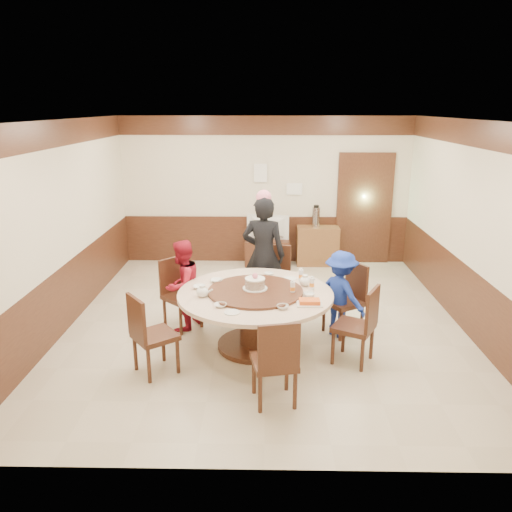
{
  "coord_description": "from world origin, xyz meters",
  "views": [
    {
      "loc": [
        -0.0,
        -6.54,
        2.97
      ],
      "look_at": [
        -0.12,
        -0.34,
        1.1
      ],
      "focal_mm": 35.0,
      "sensor_mm": 36.0,
      "label": 1
    }
  ],
  "objects_px": {
    "person_standing": "(264,255)",
    "television": "(267,228)",
    "shrimp_platter": "(309,302)",
    "banquet_table": "(255,308)",
    "thermos": "(316,217)",
    "side_cabinet": "(317,246)",
    "person_red": "(182,285)",
    "person_blue": "(341,294)",
    "birthday_cake": "(255,283)",
    "tv_stand": "(267,252)"
  },
  "relations": [
    {
      "from": "person_standing",
      "to": "television",
      "type": "bearing_deg",
      "value": -80.65
    },
    {
      "from": "television",
      "to": "shrimp_platter",
      "type": "bearing_deg",
      "value": 106.29
    },
    {
      "from": "banquet_table",
      "to": "thermos",
      "type": "relative_size",
      "value": 5.1
    },
    {
      "from": "side_cabinet",
      "to": "person_red",
      "type": "bearing_deg",
      "value": -125.86
    },
    {
      "from": "person_red",
      "to": "thermos",
      "type": "relative_size",
      "value": 3.31
    },
    {
      "from": "person_blue",
      "to": "person_standing",
      "type": "bearing_deg",
      "value": 9.49
    },
    {
      "from": "birthday_cake",
      "to": "tv_stand",
      "type": "distance_m",
      "value": 3.5
    },
    {
      "from": "shrimp_platter",
      "to": "tv_stand",
      "type": "xyz_separation_m",
      "value": [
        -0.48,
        3.88,
        -0.53
      ]
    },
    {
      "from": "birthday_cake",
      "to": "banquet_table",
      "type": "bearing_deg",
      "value": -82.39
    },
    {
      "from": "banquet_table",
      "to": "birthday_cake",
      "type": "height_order",
      "value": "birthday_cake"
    },
    {
      "from": "birthday_cake",
      "to": "tv_stand",
      "type": "height_order",
      "value": "birthday_cake"
    },
    {
      "from": "tv_stand",
      "to": "television",
      "type": "bearing_deg",
      "value": 0.0
    },
    {
      "from": "person_standing",
      "to": "birthday_cake",
      "type": "xyz_separation_m",
      "value": [
        -0.1,
        -1.16,
        -0.02
      ]
    },
    {
      "from": "person_blue",
      "to": "television",
      "type": "xyz_separation_m",
      "value": [
        -0.97,
        3.11,
        0.15
      ]
    },
    {
      "from": "tv_stand",
      "to": "birthday_cake",
      "type": "bearing_deg",
      "value": -92.68
    },
    {
      "from": "birthday_cake",
      "to": "television",
      "type": "bearing_deg",
      "value": 87.32
    },
    {
      "from": "person_standing",
      "to": "side_cabinet",
      "type": "relative_size",
      "value": 2.18
    },
    {
      "from": "person_standing",
      "to": "side_cabinet",
      "type": "bearing_deg",
      "value": -103.25
    },
    {
      "from": "person_blue",
      "to": "side_cabinet",
      "type": "distance_m",
      "value": 3.15
    },
    {
      "from": "person_blue",
      "to": "shrimp_platter",
      "type": "bearing_deg",
      "value": 106.15
    },
    {
      "from": "person_standing",
      "to": "thermos",
      "type": "height_order",
      "value": "person_standing"
    },
    {
      "from": "television",
      "to": "side_cabinet",
      "type": "distance_m",
      "value": 1.04
    },
    {
      "from": "person_blue",
      "to": "side_cabinet",
      "type": "bearing_deg",
      "value": -41.9
    },
    {
      "from": "banquet_table",
      "to": "tv_stand",
      "type": "xyz_separation_m",
      "value": [
        0.16,
        3.49,
        -0.28
      ]
    },
    {
      "from": "tv_stand",
      "to": "thermos",
      "type": "distance_m",
      "value": 1.16
    },
    {
      "from": "banquet_table",
      "to": "side_cabinet",
      "type": "distance_m",
      "value": 3.7
    },
    {
      "from": "person_blue",
      "to": "tv_stand",
      "type": "bearing_deg",
      "value": -24.46
    },
    {
      "from": "tv_stand",
      "to": "side_cabinet",
      "type": "xyz_separation_m",
      "value": [
        0.98,
        0.03,
        0.12
      ]
    },
    {
      "from": "shrimp_platter",
      "to": "side_cabinet",
      "type": "distance_m",
      "value": 3.96
    },
    {
      "from": "person_standing",
      "to": "shrimp_platter",
      "type": "bearing_deg",
      "value": 119.7
    },
    {
      "from": "thermos",
      "to": "banquet_table",
      "type": "bearing_deg",
      "value": -107.13
    },
    {
      "from": "shrimp_platter",
      "to": "birthday_cake",
      "type": "bearing_deg",
      "value": 145.95
    },
    {
      "from": "birthday_cake",
      "to": "thermos",
      "type": "bearing_deg",
      "value": 72.59
    },
    {
      "from": "tv_stand",
      "to": "person_blue",
      "type": "bearing_deg",
      "value": -72.76
    },
    {
      "from": "person_blue",
      "to": "side_cabinet",
      "type": "xyz_separation_m",
      "value": [
        0.01,
        3.14,
        -0.21
      ]
    },
    {
      "from": "person_red",
      "to": "thermos",
      "type": "xyz_separation_m",
      "value": [
        2.09,
        2.96,
        0.31
      ]
    },
    {
      "from": "banquet_table",
      "to": "side_cabinet",
      "type": "relative_size",
      "value": 2.42
    },
    {
      "from": "banquet_table",
      "to": "tv_stand",
      "type": "bearing_deg",
      "value": 87.44
    },
    {
      "from": "banquet_table",
      "to": "tv_stand",
      "type": "height_order",
      "value": "banquet_table"
    },
    {
      "from": "person_standing",
      "to": "thermos",
      "type": "distance_m",
      "value": 2.52
    },
    {
      "from": "television",
      "to": "tv_stand",
      "type": "bearing_deg",
      "value": -0.0
    },
    {
      "from": "side_cabinet",
      "to": "thermos",
      "type": "height_order",
      "value": "thermos"
    },
    {
      "from": "person_red",
      "to": "television",
      "type": "xyz_separation_m",
      "value": [
        1.16,
        2.93,
        0.11
      ]
    },
    {
      "from": "birthday_cake",
      "to": "shrimp_platter",
      "type": "height_order",
      "value": "birthday_cake"
    },
    {
      "from": "person_red",
      "to": "birthday_cake",
      "type": "height_order",
      "value": "person_red"
    },
    {
      "from": "side_cabinet",
      "to": "tv_stand",
      "type": "bearing_deg",
      "value": -178.24
    },
    {
      "from": "birthday_cake",
      "to": "television",
      "type": "distance_m",
      "value": 3.45
    },
    {
      "from": "banquet_table",
      "to": "person_red",
      "type": "xyz_separation_m",
      "value": [
        -1.01,
        0.56,
        0.1
      ]
    },
    {
      "from": "birthday_cake",
      "to": "television",
      "type": "height_order",
      "value": "birthday_cake"
    },
    {
      "from": "person_blue",
      "to": "banquet_table",
      "type": "bearing_deg",
      "value": 66.78
    }
  ]
}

